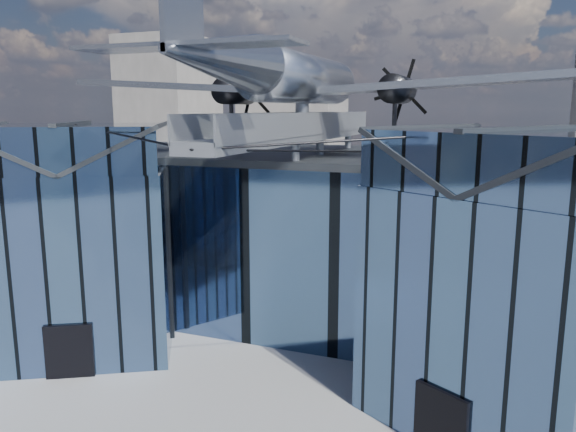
% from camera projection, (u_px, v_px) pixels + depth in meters
% --- Properties ---
extents(ground_plane, '(120.00, 120.00, 0.00)m').
position_uv_depth(ground_plane, '(273.00, 366.00, 27.61)').
color(ground_plane, gray).
extents(museum, '(32.88, 24.50, 17.60)m').
position_uv_depth(museum, '(313.00, 233.00, 31.90)').
color(museum, '#405B82').
rests_on(museum, ground).
extents(bg_towers, '(77.00, 24.50, 26.00)m').
position_uv_depth(bg_towers, '(438.00, 129.00, 71.38)').
color(bg_towers, slate).
rests_on(bg_towers, ground).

